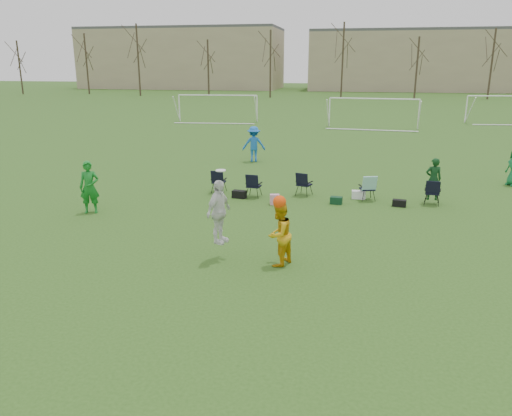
% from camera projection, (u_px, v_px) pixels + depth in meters
% --- Properties ---
extents(ground, '(260.00, 260.00, 0.00)m').
position_uv_depth(ground, '(240.00, 278.00, 12.59)').
color(ground, '#2B5019').
rests_on(ground, ground).
extents(fielder_green_near, '(0.80, 0.64, 1.90)m').
position_uv_depth(fielder_green_near, '(89.00, 187.00, 17.85)').
color(fielder_green_near, '#157723').
rests_on(fielder_green_near, ground).
extents(fielder_blue, '(1.38, 1.00, 1.93)m').
position_uv_depth(fielder_blue, '(254.00, 144.00, 27.29)').
color(fielder_blue, blue).
rests_on(fielder_blue, ground).
extents(center_contest, '(2.49, 1.12, 2.55)m').
position_uv_depth(center_contest, '(252.00, 224.00, 13.28)').
color(center_contest, white).
rests_on(center_contest, ground).
extents(sideline_setup, '(9.16, 2.17, 1.79)m').
position_uv_depth(sideline_setup, '(333.00, 186.00, 19.82)').
color(sideline_setup, '#0F3917').
rests_on(sideline_setup, ground).
extents(goal_left, '(7.39, 0.76, 2.46)m').
position_uv_depth(goal_left, '(218.00, 101.00, 45.96)').
color(goal_left, white).
rests_on(goal_left, ground).
extents(goal_mid, '(7.40, 0.63, 2.46)m').
position_uv_depth(goal_mid, '(374.00, 105.00, 41.43)').
color(goal_mid, white).
rests_on(goal_mid, ground).
extents(goal_right, '(7.35, 1.14, 2.46)m').
position_uv_depth(goal_right, '(509.00, 101.00, 44.82)').
color(goal_right, white).
rests_on(goal_right, ground).
extents(tree_line, '(110.28, 3.28, 11.40)m').
position_uv_depth(tree_line, '(344.00, 64.00, 76.90)').
color(tree_line, '#382B21').
rests_on(tree_line, ground).
extents(building_row, '(126.00, 16.00, 13.00)m').
position_uv_depth(building_row, '(381.00, 59.00, 100.05)').
color(building_row, tan).
rests_on(building_row, ground).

